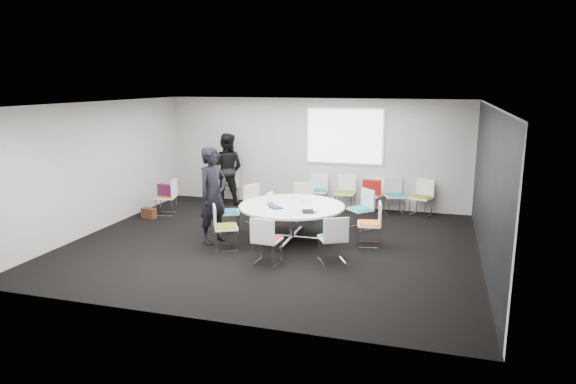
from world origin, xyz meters
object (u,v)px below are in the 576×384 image
(chair_back_e, at_px, (421,204))
(person_main, at_px, (213,195))
(chair_ring_d, at_px, (257,211))
(chair_person_back, at_px, (230,192))
(conference_table, at_px, (292,214))
(chair_back_d, at_px, (394,203))
(maroon_bag, at_px, (166,190))
(chair_ring_f, at_px, (225,235))
(brown_bag, at_px, (149,213))
(cup, at_px, (302,201))
(chair_ring_h, at_px, (333,247))
(chair_back_c, at_px, (372,201))
(chair_back_a, at_px, (318,198))
(chair_ring_e, at_px, (228,220))
(laptop, at_px, (273,205))
(chair_ring_g, at_px, (267,249))
(chair_ring_a, at_px, (369,232))
(chair_ring_c, at_px, (305,209))
(person_back, at_px, (227,169))
(chair_back_b, at_px, (345,199))
(chair_ring_b, at_px, (360,217))
(chair_spare_left, at_px, (167,204))

(chair_back_e, relative_size, person_main, 0.45)
(chair_ring_d, height_order, chair_person_back, same)
(conference_table, relative_size, chair_back_d, 2.47)
(person_main, distance_m, maroon_bag, 2.66)
(chair_ring_f, height_order, brown_bag, chair_ring_f)
(cup, bearing_deg, chair_ring_h, -55.23)
(chair_back_c, bearing_deg, brown_bag, 40.62)
(chair_ring_f, distance_m, chair_back_a, 3.88)
(chair_ring_e, bearing_deg, chair_back_a, 127.56)
(laptop, xyz_separation_m, cup, (0.53, 0.34, 0.03))
(chair_ring_g, bearing_deg, chair_ring_a, 48.54)
(chair_ring_a, distance_m, person_main, 3.22)
(chair_ring_c, relative_size, chair_ring_f, 1.00)
(chair_ring_c, distance_m, chair_ring_g, 3.01)
(chair_back_a, bearing_deg, person_back, -0.29)
(conference_table, height_order, chair_ring_h, chair_ring_h)
(chair_back_b, distance_m, maroon_bag, 4.49)
(chair_ring_b, height_order, chair_person_back, same)
(chair_ring_c, bearing_deg, cup, 77.57)
(chair_ring_h, relative_size, chair_spare_left, 1.00)
(chair_back_a, xyz_separation_m, person_main, (-1.38, -3.38, 0.70))
(chair_ring_d, distance_m, chair_ring_g, 2.79)
(chair_ring_d, bearing_deg, laptop, 66.24)
(chair_ring_h, distance_m, chair_back_e, 4.13)
(conference_table, xyz_separation_m, person_main, (-1.48, -0.61, 0.44))
(cup, bearing_deg, conference_table, -123.61)
(chair_ring_a, bearing_deg, chair_ring_b, 7.73)
(chair_back_c, xyz_separation_m, brown_bag, (-5.08, -2.12, -0.16))
(conference_table, relative_size, laptop, 7.17)
(chair_ring_f, height_order, chair_back_a, same)
(chair_ring_f, relative_size, brown_bag, 2.44)
(chair_back_d, height_order, person_main, person_main)
(chair_ring_a, xyz_separation_m, brown_bag, (-5.37, 0.62, -0.16))
(chair_person_back, bearing_deg, chair_back_a, 167.01)
(chair_back_c, height_order, chair_spare_left, same)
(conference_table, bearing_deg, chair_back_b, 77.43)
(chair_ring_h, bearing_deg, chair_back_b, 69.00)
(chair_ring_b, bearing_deg, chair_ring_e, 66.34)
(chair_back_d, bearing_deg, chair_back_e, 159.24)
(chair_ring_b, relative_size, chair_ring_e, 1.00)
(chair_ring_g, relative_size, chair_back_b, 1.00)
(person_main, bearing_deg, chair_ring_b, -36.95)
(chair_ring_h, xyz_separation_m, laptop, (-1.47, 1.00, 0.47))
(chair_back_b, relative_size, chair_person_back, 1.00)
(chair_ring_f, height_order, chair_back_d, same)
(chair_back_c, height_order, maroon_bag, chair_back_c)
(laptop, bearing_deg, chair_ring_b, -74.88)
(chair_ring_h, bearing_deg, chair_back_d, 51.03)
(chair_back_c, bearing_deg, cup, 83.46)
(chair_ring_f, height_order, chair_spare_left, same)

